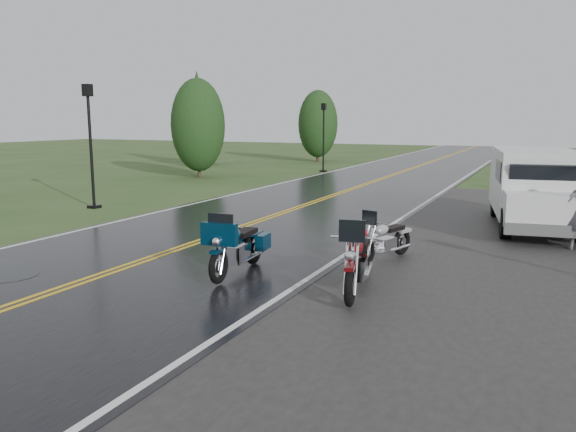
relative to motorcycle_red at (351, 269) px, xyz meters
The scene contains 11 objects.
ground 5.15m from the motorcycle_red, behind, with size 120.00×120.00×0.00m, color #2D471E.
road 11.68m from the motorcycle_red, 115.82° to the left, with size 8.00×100.00×0.04m, color black.
motorcycle_red is the anchor object (origin of this frame).
motorcycle_teal 2.62m from the motorcycle_red, behind, with size 0.81×2.22×1.31m, color #042236, non-canonical shape.
motorcycle_silver 2.64m from the motorcycle_red, 101.60° to the left, with size 0.70×1.93×1.14m, color #989C9F, non-canonical shape.
van_white 7.15m from the motorcycle_red, 74.88° to the left, with size 2.17×5.79×2.27m, color silver, non-canonical shape.
lamp_post_near_left 13.32m from the motorcycle_red, 151.21° to the left, with size 0.37×0.37×4.30m, color black, non-canonical shape.
lamp_post_far_left 24.58m from the motorcycle_red, 112.54° to the left, with size 0.35×0.35×4.05m, color black, non-canonical shape.
tree_left_mid 22.18m from the motorcycle_red, 130.21° to the left, with size 2.86×2.86×4.47m, color #1E3D19, non-canonical shape.
tree_left_far 32.90m from the motorcycle_red, 113.01° to the left, with size 2.89×2.89×4.44m, color #1E3D19, non-canonical shape.
pine_left_far 30.95m from the motorcycle_red, 128.48° to the left, with size 2.96×2.96×6.16m, color #1E3D19, non-canonical shape.
Camera 1 is at (7.87, -8.84, 3.06)m, focal length 35.00 mm.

